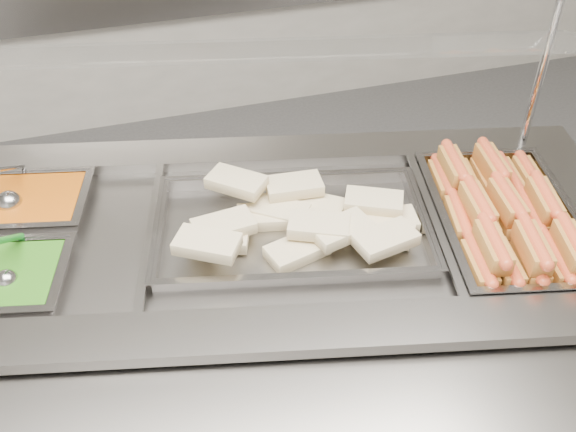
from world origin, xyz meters
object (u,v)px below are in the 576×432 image
object	(u,v)px
sneeze_guard	(262,54)
pan_wraps	(292,230)
serving_spoon	(7,273)
steam_counter	(271,338)
ladle	(9,201)
pan_hotdogs	(504,226)

from	to	relation	value
sneeze_guard	pan_wraps	xyz separation A→B (m)	(0.01, -0.22, -0.38)
sneeze_guard	serving_spoon	size ratio (longest dim) A/B	9.56
steam_counter	serving_spoon	distance (m)	0.77
steam_counter	ladle	distance (m)	0.82
steam_counter	serving_spoon	bearing A→B (deg)	-179.40
pan_hotdogs	pan_wraps	size ratio (longest dim) A/B	0.81
steam_counter	ladle	bearing A→B (deg)	156.11
pan_wraps	pan_hotdogs	bearing A→B (deg)	-13.10
steam_counter	pan_wraps	world-z (taller)	pan_wraps
pan_wraps	serving_spoon	bearing A→B (deg)	179.42
steam_counter	sneeze_guard	bearing A→B (deg)	76.91
steam_counter	serving_spoon	world-z (taller)	serving_spoon
pan_hotdogs	serving_spoon	xyz separation A→B (m)	(-1.22, 0.13, 0.05)
sneeze_guard	serving_spoon	xyz separation A→B (m)	(-0.67, -0.22, -0.35)
pan_hotdogs	ladle	world-z (taller)	ladle
ladle	serving_spoon	size ratio (longest dim) A/B	1.10
pan_hotdogs	sneeze_guard	bearing A→B (deg)	147.62
steam_counter	pan_hotdogs	bearing A→B (deg)	-13.10
steam_counter	pan_hotdogs	size ratio (longest dim) A/B	3.30
pan_hotdogs	ladle	xyz separation A→B (m)	(-1.22, 0.42, 0.05)
steam_counter	ladle	world-z (taller)	ladle
pan_wraps	serving_spoon	size ratio (longest dim) A/B	4.30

